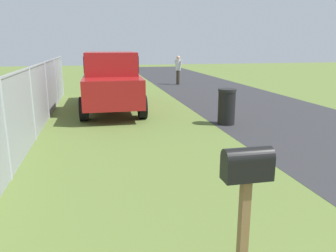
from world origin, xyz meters
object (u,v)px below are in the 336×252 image
object	(u,v)px
mailbox	(247,176)
trash_bin	(227,107)
pickup_truck	(111,80)
pedestrian	(178,68)

from	to	relation	value
mailbox	trash_bin	xyz separation A→B (m)	(6.36, -2.40, -0.58)
mailbox	trash_bin	distance (m)	6.82
pickup_truck	pedestrian	size ratio (longest dim) A/B	3.25
pickup_truck	trash_bin	xyz separation A→B (m)	(-2.97, -3.24, -0.57)
mailbox	pickup_truck	xyz separation A→B (m)	(9.32, 0.85, -0.01)
pickup_truck	trash_bin	distance (m)	4.43
pedestrian	trash_bin	bearing A→B (deg)	51.93
trash_bin	mailbox	bearing A→B (deg)	159.34
pickup_truck	pedestrian	world-z (taller)	pickup_truck
mailbox	pedestrian	xyz separation A→B (m)	(16.52, -3.43, -0.14)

